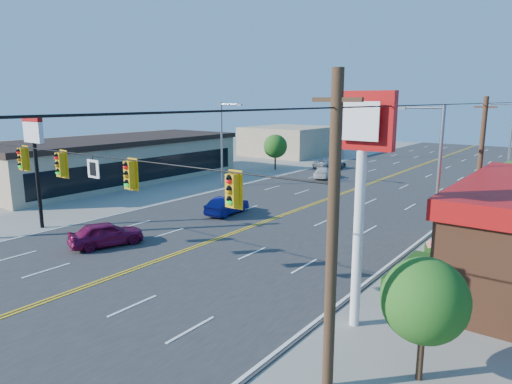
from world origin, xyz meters
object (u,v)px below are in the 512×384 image
Objects in this scene: car_silver at (330,164)px; car_blue at (227,206)px; pizza_hut_sign at (35,148)px; car_white at (324,173)px; signal_span at (76,179)px; car_magenta at (106,235)px; kfc_pylon at (361,163)px.

car_blue is at bearing 114.88° from car_silver.
pizza_hut_sign is 1.72× the size of car_white.
signal_span reaches higher than car_magenta.
signal_span is 5.50× the size of car_silver.
pizza_hut_sign is at bearing 46.53° from car_blue.
kfc_pylon is 18.26m from car_blue.
car_blue reaches higher than car_white.
signal_span is at bearing 97.77° from car_blue.
car_magenta is at bearing 74.64° from car_white.
car_blue is (0.79, 9.67, -0.06)m from car_magenta.
car_magenta reaches higher than car_silver.
pizza_hut_sign is at bearing 60.81° from car_white.
pizza_hut_sign is at bearing 99.34° from car_silver.
signal_span reaches higher than car_white.
kfc_pylon is 39.34m from car_silver.
pizza_hut_sign is 1.55× the size of car_silver.
car_blue is at bearing 103.52° from signal_span.
signal_span is at bearing -160.22° from kfc_pylon.
car_magenta is 9.70m from car_blue.
signal_span is 3.55× the size of pizza_hut_sign.
car_silver is at bearing 84.67° from pizza_hut_sign.
kfc_pylon is at bearing 19.78° from signal_span.
car_magenta is 34.20m from car_silver.
pizza_hut_sign reaches higher than car_silver.
car_magenta is 0.92× the size of car_silver.
car_silver reaches higher than car_white.
car_blue is (-14.43, 9.78, -5.40)m from kfc_pylon.
car_white is at bearing 78.41° from pizza_hut_sign.
car_white is at bearing 99.25° from signal_span.
car_magenta is 27.70m from car_white.
car_blue is 24.73m from car_silver.
car_magenta reaches higher than car_blue.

